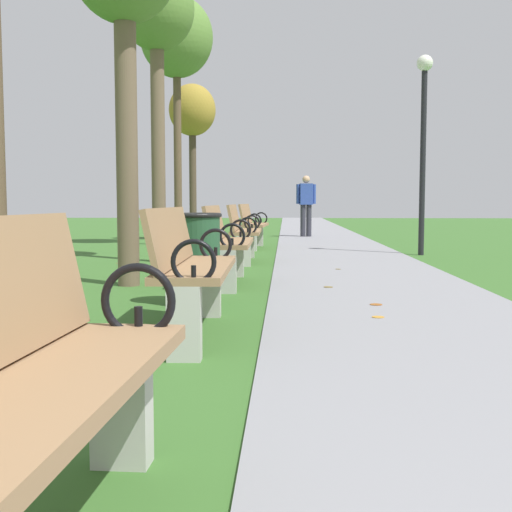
{
  "coord_description": "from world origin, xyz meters",
  "views": [
    {
      "loc": [
        0.16,
        1.55,
        0.94
      ],
      "look_at": [
        -0.05,
        6.22,
        0.55
      ],
      "focal_mm": 45.74,
      "sensor_mm": 36.0,
      "label": 1
    }
  ],
  "objects_px": {
    "pedestrian_walking": "(306,202)",
    "lamp_post": "(424,123)",
    "park_bench_4": "(227,242)",
    "tree_4": "(177,40)",
    "park_bench_2": "(8,391)",
    "park_bench_5": "(243,231)",
    "trash_bin": "(196,259)",
    "tree_5": "(192,114)",
    "tree_3": "(157,21)",
    "park_bench_3": "(190,267)",
    "park_bench_6": "(252,224)"
  },
  "relations": [
    {
      "from": "park_bench_2",
      "to": "trash_bin",
      "type": "height_order",
      "value": "park_bench_2"
    },
    {
      "from": "tree_5",
      "to": "lamp_post",
      "type": "height_order",
      "value": "tree_5"
    },
    {
      "from": "park_bench_3",
      "to": "park_bench_6",
      "type": "distance_m",
      "value": 8.65
    },
    {
      "from": "park_bench_4",
      "to": "tree_4",
      "type": "distance_m",
      "value": 7.69
    },
    {
      "from": "tree_4",
      "to": "lamp_post",
      "type": "relative_size",
      "value": 1.5
    },
    {
      "from": "park_bench_5",
      "to": "park_bench_6",
      "type": "xyz_separation_m",
      "value": [
        0.0,
        2.99,
        0.0
      ]
    },
    {
      "from": "tree_5",
      "to": "lamp_post",
      "type": "distance_m",
      "value": 6.15
    },
    {
      "from": "pedestrian_walking",
      "to": "lamp_post",
      "type": "bearing_deg",
      "value": -72.31
    },
    {
      "from": "park_bench_6",
      "to": "tree_3",
      "type": "distance_m",
      "value": 4.61
    },
    {
      "from": "park_bench_6",
      "to": "trash_bin",
      "type": "bearing_deg",
      "value": -91.15
    },
    {
      "from": "tree_3",
      "to": "trash_bin",
      "type": "bearing_deg",
      "value": -74.76
    },
    {
      "from": "park_bench_5",
      "to": "lamp_post",
      "type": "distance_m",
      "value": 3.86
    },
    {
      "from": "park_bench_2",
      "to": "lamp_post",
      "type": "relative_size",
      "value": 0.47
    },
    {
      "from": "tree_3",
      "to": "pedestrian_walking",
      "type": "height_order",
      "value": "tree_3"
    },
    {
      "from": "tree_3",
      "to": "park_bench_3",
      "type": "bearing_deg",
      "value": -76.85
    },
    {
      "from": "park_bench_2",
      "to": "park_bench_5",
      "type": "bearing_deg",
      "value": 90.0
    },
    {
      "from": "tree_4",
      "to": "lamp_post",
      "type": "xyz_separation_m",
      "value": [
        4.69,
        -2.21,
        -2.0
      ]
    },
    {
      "from": "pedestrian_walking",
      "to": "lamp_post",
      "type": "relative_size",
      "value": 0.47
    },
    {
      "from": "park_bench_2",
      "to": "tree_3",
      "type": "height_order",
      "value": "tree_3"
    },
    {
      "from": "trash_bin",
      "to": "park_bench_2",
      "type": "bearing_deg",
      "value": -88.06
    },
    {
      "from": "park_bench_4",
      "to": "pedestrian_walking",
      "type": "distance_m",
      "value": 10.16
    },
    {
      "from": "tree_4",
      "to": "tree_3",
      "type": "bearing_deg",
      "value": -85.29
    },
    {
      "from": "tree_3",
      "to": "park_bench_6",
      "type": "bearing_deg",
      "value": 66.39
    },
    {
      "from": "park_bench_6",
      "to": "tree_5",
      "type": "distance_m",
      "value": 3.87
    },
    {
      "from": "park_bench_2",
      "to": "park_bench_3",
      "type": "bearing_deg",
      "value": 90.0
    },
    {
      "from": "tree_3",
      "to": "tree_4",
      "type": "distance_m",
      "value": 3.75
    },
    {
      "from": "park_bench_5",
      "to": "tree_5",
      "type": "relative_size",
      "value": 0.43
    },
    {
      "from": "pedestrian_walking",
      "to": "trash_bin",
      "type": "distance_m",
      "value": 11.69
    },
    {
      "from": "park_bench_2",
      "to": "park_bench_5",
      "type": "height_order",
      "value": "same"
    },
    {
      "from": "park_bench_3",
      "to": "pedestrian_walking",
      "type": "bearing_deg",
      "value": 84.63
    },
    {
      "from": "tree_5",
      "to": "trash_bin",
      "type": "xyz_separation_m",
      "value": [
        1.41,
        -9.77,
        -2.61
      ]
    },
    {
      "from": "park_bench_5",
      "to": "pedestrian_walking",
      "type": "relative_size",
      "value": 0.99
    },
    {
      "from": "park_bench_2",
      "to": "tree_4",
      "type": "xyz_separation_m",
      "value": [
        -1.62,
        12.34,
        3.83
      ]
    },
    {
      "from": "trash_bin",
      "to": "park_bench_6",
      "type": "bearing_deg",
      "value": 88.85
    },
    {
      "from": "tree_5",
      "to": "trash_bin",
      "type": "distance_m",
      "value": 10.21
    },
    {
      "from": "tree_3",
      "to": "park_bench_4",
      "type": "bearing_deg",
      "value": -64.61
    },
    {
      "from": "park_bench_3",
      "to": "tree_3",
      "type": "xyz_separation_m",
      "value": [
        -1.32,
        5.64,
        3.22
      ]
    },
    {
      "from": "lamp_post",
      "to": "park_bench_6",
      "type": "bearing_deg",
      "value": 153.56
    },
    {
      "from": "park_bench_4",
      "to": "tree_4",
      "type": "relative_size",
      "value": 0.31
    },
    {
      "from": "park_bench_4",
      "to": "trash_bin",
      "type": "bearing_deg",
      "value": -95.54
    },
    {
      "from": "park_bench_5",
      "to": "tree_3",
      "type": "height_order",
      "value": "tree_3"
    },
    {
      "from": "park_bench_3",
      "to": "park_bench_5",
      "type": "bearing_deg",
      "value": 90.0
    },
    {
      "from": "park_bench_3",
      "to": "lamp_post",
      "type": "distance_m",
      "value": 7.97
    },
    {
      "from": "park_bench_4",
      "to": "tree_5",
      "type": "height_order",
      "value": "tree_5"
    },
    {
      "from": "pedestrian_walking",
      "to": "park_bench_3",
      "type": "bearing_deg",
      "value": -95.37
    },
    {
      "from": "park_bench_5",
      "to": "pedestrian_walking",
      "type": "height_order",
      "value": "pedestrian_walking"
    },
    {
      "from": "park_bench_5",
      "to": "trash_bin",
      "type": "distance_m",
      "value": 4.32
    },
    {
      "from": "park_bench_2",
      "to": "park_bench_3",
      "type": "height_order",
      "value": "same"
    },
    {
      "from": "park_bench_6",
      "to": "tree_4",
      "type": "bearing_deg",
      "value": 157.31
    },
    {
      "from": "park_bench_6",
      "to": "tree_3",
      "type": "height_order",
      "value": "tree_3"
    }
  ]
}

